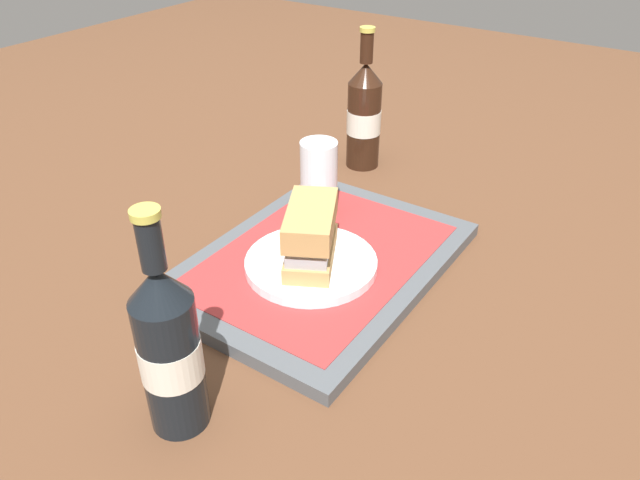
# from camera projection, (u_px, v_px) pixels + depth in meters

# --- Properties ---
(ground_plane) EXTENTS (3.00, 3.00, 0.00)m
(ground_plane) POSITION_uv_depth(u_px,v_px,m) (320.00, 268.00, 0.92)
(ground_plane) COLOR brown
(tray) EXTENTS (0.44, 0.32, 0.02)m
(tray) POSITION_uv_depth(u_px,v_px,m) (320.00, 263.00, 0.91)
(tray) COLOR #4C5156
(tray) RESTS_ON ground_plane
(placemat) EXTENTS (0.38, 0.27, 0.00)m
(placemat) POSITION_uv_depth(u_px,v_px,m) (320.00, 257.00, 0.90)
(placemat) COLOR #9E2D2D
(placemat) RESTS_ON tray
(plate) EXTENTS (0.19, 0.19, 0.01)m
(plate) POSITION_uv_depth(u_px,v_px,m) (311.00, 264.00, 0.88)
(plate) COLOR white
(plate) RESTS_ON placemat
(sandwich) EXTENTS (0.14, 0.12, 0.08)m
(sandwich) POSITION_uv_depth(u_px,v_px,m) (311.00, 233.00, 0.85)
(sandwich) COLOR tan
(sandwich) RESTS_ON plate
(beer_glass) EXTENTS (0.06, 0.06, 0.12)m
(beer_glass) POSITION_uv_depth(u_px,v_px,m) (319.00, 176.00, 0.98)
(beer_glass) COLOR silver
(beer_glass) RESTS_ON placemat
(beer_bottle) EXTENTS (0.07, 0.07, 0.27)m
(beer_bottle) POSITION_uv_depth(u_px,v_px,m) (364.00, 115.00, 1.16)
(beer_bottle) COLOR black
(beer_bottle) RESTS_ON ground_plane
(second_bottle) EXTENTS (0.07, 0.07, 0.27)m
(second_bottle) POSITION_uv_depth(u_px,v_px,m) (169.00, 348.00, 0.62)
(second_bottle) COLOR black
(second_bottle) RESTS_ON ground_plane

